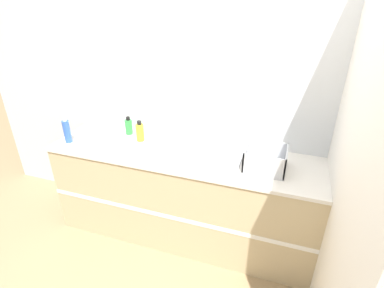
% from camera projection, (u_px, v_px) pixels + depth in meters
% --- Properties ---
extents(ground_plane, '(12.00, 12.00, 0.00)m').
position_uv_depth(ground_plane, '(172.00, 254.00, 2.84)').
color(ground_plane, '#937A56').
extents(wall_back, '(4.85, 0.06, 2.60)m').
position_uv_depth(wall_back, '(195.00, 102.00, 2.81)').
color(wall_back, silver).
rests_on(wall_back, ground_plane).
extents(wall_right, '(0.06, 2.64, 2.60)m').
position_uv_depth(wall_right, '(345.00, 136.00, 2.16)').
color(wall_right, silver).
rests_on(wall_right, ground_plane).
extents(counter_cabinet, '(2.47, 0.67, 0.94)m').
position_uv_depth(counter_cabinet, '(183.00, 195.00, 2.89)').
color(counter_cabinet, tan).
rests_on(counter_cabinet, ground_plane).
extents(sink, '(0.56, 0.33, 0.26)m').
position_uv_depth(sink, '(210.00, 154.00, 2.62)').
color(sink, silver).
rests_on(sink, counter_cabinet).
extents(paper_towel_roll, '(0.14, 0.14, 0.25)m').
position_uv_depth(paper_towel_roll, '(158.00, 134.00, 2.74)').
color(paper_towel_roll, '#4C4C51').
rests_on(paper_towel_roll, counter_cabinet).
extents(dish_rack, '(0.33, 0.29, 0.18)m').
position_uv_depth(dish_rack, '(265.00, 161.00, 2.42)').
color(dish_rack, '#B7BABF').
rests_on(dish_rack, counter_cabinet).
extents(bottle_yellow, '(0.08, 0.08, 0.20)m').
position_uv_depth(bottle_yellow, '(140.00, 132.00, 2.86)').
color(bottle_yellow, yellow).
rests_on(bottle_yellow, counter_cabinet).
extents(bottle_blue, '(0.07, 0.07, 0.27)m').
position_uv_depth(bottle_blue, '(67.00, 131.00, 2.82)').
color(bottle_blue, '#2D56B7').
rests_on(bottle_blue, counter_cabinet).
extents(bottle_green, '(0.07, 0.07, 0.18)m').
position_uv_depth(bottle_green, '(129.00, 126.00, 3.00)').
color(bottle_green, '#2D8C3D').
rests_on(bottle_green, counter_cabinet).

